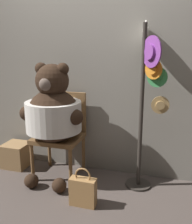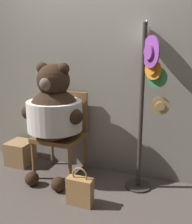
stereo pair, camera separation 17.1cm
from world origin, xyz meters
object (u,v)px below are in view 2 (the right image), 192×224
at_px(teddy_bear, 54,112).
at_px(chair, 63,129).
at_px(hat_display_rack, 147,94).
at_px(handbag_on_ground, 80,191).

bearing_deg(teddy_bear, chair, 86.58).
distance_m(chair, hat_display_rack, 1.10).
relative_size(teddy_bear, handbag_on_ground, 3.42).
relative_size(chair, teddy_bear, 0.73).
bearing_deg(chair, handbag_on_ground, -49.97).
height_order(teddy_bear, handbag_on_ground, teddy_bear).
height_order(hat_display_rack, handbag_on_ground, hat_display_rack).
xyz_separation_m(teddy_bear, hat_display_rack, (0.99, 0.11, 0.24)).
relative_size(chair, hat_display_rack, 0.56).
distance_m(hat_display_rack, handbag_on_ground, 1.15).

